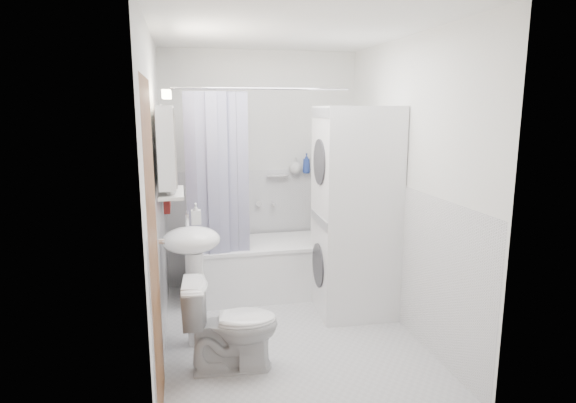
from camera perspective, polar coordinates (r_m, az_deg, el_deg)
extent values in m
plane|color=#B9B9BE|center=(4.12, 0.06, -15.37)|extent=(2.60, 2.60, 0.00)
plane|color=silver|center=(5.01, -3.19, 3.75)|extent=(2.00, 0.00, 2.00)
plane|color=silver|center=(2.52, 6.53, -3.62)|extent=(2.00, 0.00, 2.00)
plane|color=silver|center=(3.66, -15.39, 0.67)|extent=(0.00, 2.60, 2.60)
plane|color=silver|center=(4.08, 13.90, 1.77)|extent=(0.00, 2.60, 2.60)
plane|color=white|center=(3.74, 0.06, 19.75)|extent=(2.60, 2.60, 0.00)
plane|color=white|center=(5.11, -3.10, -2.95)|extent=(1.98, 0.00, 1.98)
plane|color=white|center=(3.81, -14.74, -8.22)|extent=(0.00, 2.58, 2.58)
plane|color=white|center=(4.21, 13.38, -6.32)|extent=(0.00, 2.58, 2.58)
plane|color=brown|center=(2.85, -15.57, -6.39)|extent=(0.00, 2.00, 2.00)
cylinder|color=silver|center=(3.17, -14.74, -4.61)|extent=(0.04, 0.04, 0.04)
cube|color=white|center=(4.85, -3.36, -8.04)|extent=(1.37, 0.64, 0.50)
cube|color=white|center=(4.77, -3.40, -5.02)|extent=(1.39, 0.66, 0.03)
cube|color=silver|center=(4.80, -3.38, -6.34)|extent=(1.19, 0.46, 0.20)
cylinder|color=silver|center=(5.04, -1.80, -0.20)|extent=(0.04, 0.12, 0.04)
cylinder|color=silver|center=(4.32, -3.04, 13.23)|extent=(1.57, 0.02, 0.02)
cube|color=#16154B|center=(4.29, -11.33, 3.01)|extent=(0.10, 0.02, 1.45)
cube|color=#16154B|center=(4.30, -10.13, 3.05)|extent=(0.10, 0.02, 1.45)
cube|color=#16154B|center=(4.30, -8.94, 3.10)|extent=(0.10, 0.02, 1.45)
cube|color=#16154B|center=(4.31, -7.74, 3.15)|extent=(0.10, 0.02, 1.45)
cube|color=#16154B|center=(4.32, -6.55, 3.19)|extent=(0.10, 0.02, 1.45)
cube|color=#16154B|center=(4.33, -5.36, 3.23)|extent=(0.10, 0.02, 1.45)
ellipsoid|color=white|center=(3.73, -11.42, -4.49)|extent=(0.44, 0.37, 0.20)
cylinder|color=white|center=(3.88, -10.85, -11.25)|extent=(0.14, 0.14, 0.75)
cylinder|color=silver|center=(3.83, -11.84, -2.23)|extent=(0.03, 0.03, 0.14)
cylinder|color=silver|center=(3.78, -11.87, -1.48)|extent=(0.02, 0.10, 0.02)
cube|color=white|center=(3.72, -14.20, 6.32)|extent=(0.12, 0.50, 0.60)
cube|color=white|center=(3.71, -13.19, 6.36)|extent=(0.01, 0.47, 0.57)
cube|color=#FFEABF|center=(3.71, -14.17, 12.19)|extent=(0.06, 0.45, 0.06)
cube|color=silver|center=(3.76, -13.65, 1.01)|extent=(0.18, 0.54, 0.02)
cube|color=silver|center=(4.99, -1.23, 3.15)|extent=(0.22, 0.06, 0.02)
cube|color=maroon|center=(4.19, -14.36, 4.85)|extent=(0.05, 0.37, 0.87)
cube|color=maroon|center=(4.17, -14.21, 10.39)|extent=(0.03, 0.32, 0.08)
cylinder|color=silver|center=(4.17, -14.80, 10.91)|extent=(0.02, 0.04, 0.02)
cube|color=white|center=(4.43, 7.76, -7.09)|extent=(0.68, 0.68, 0.93)
cylinder|color=#2D2D33|center=(4.34, 3.60, -7.55)|extent=(0.04, 0.39, 0.39)
cube|color=gray|center=(4.22, 3.68, -2.19)|extent=(0.04, 0.59, 0.08)
cube|color=white|center=(4.24, 8.08, 4.89)|extent=(0.68, 0.68, 0.93)
cylinder|color=#2D2D33|center=(4.14, 3.76, 4.69)|extent=(0.04, 0.39, 0.39)
cube|color=gray|center=(4.11, 3.84, 10.47)|extent=(0.04, 0.59, 0.08)
imported|color=white|center=(3.53, -6.74, -14.34)|extent=(0.69, 0.42, 0.66)
imported|color=gray|center=(3.96, -10.84, -2.09)|extent=(0.08, 0.17, 0.08)
imported|color=gray|center=(3.60, -13.72, 1.35)|extent=(0.07, 0.18, 0.07)
imported|color=gray|center=(3.87, -13.66, 2.23)|extent=(0.10, 0.09, 0.10)
imported|color=gray|center=(5.02, 0.87, 4.08)|extent=(0.13, 0.17, 0.13)
imported|color=navy|center=(5.05, 2.20, 3.83)|extent=(0.08, 0.21, 0.08)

